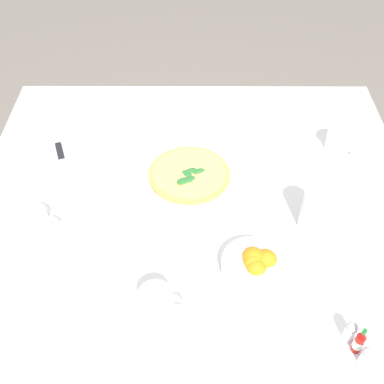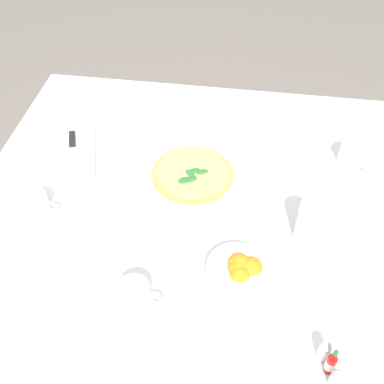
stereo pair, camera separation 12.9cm
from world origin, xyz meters
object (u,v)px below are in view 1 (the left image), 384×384
Objects in this scene: hot_sauce_bottle at (359,342)px; salt_shaker at (366,357)px; napkin_folded at (63,165)px; dinner_knife at (62,162)px; pepper_shaker at (350,331)px; coffee_cup_right_edge at (145,105)px; coffee_cup_far_left at (34,222)px; pizza_plate at (189,177)px; citrus_bowl at (255,265)px; coffee_cup_far_right at (339,142)px; pizza at (189,174)px; water_glass_back_corner at (313,211)px; coffee_cup_left_edge at (156,304)px.

hot_sauce_bottle reaches higher than salt_shaker.
dinner_knife is (0.00, 0.00, 0.01)m from napkin_folded.
hot_sauce_bottle reaches higher than pepper_shaker.
coffee_cup_far_left reaches higher than coffee_cup_right_edge.
dinner_knife is (-0.05, -0.37, 0.01)m from pizza_plate.
coffee_cup_far_left reaches higher than pepper_shaker.
hot_sauce_bottle is at bearing 45.37° from citrus_bowl.
coffee_cup_far_left is 1.02× the size of coffee_cup_far_right.
citrus_bowl is at bearing -134.63° from hot_sauce_bottle.
napkin_folded is (-0.05, -0.37, -0.02)m from pizza.
water_glass_back_corner reaches higher than dinner_knife.
coffee_cup_left_edge is at bearing -56.72° from water_glass_back_corner.
dinner_knife is at bearing -97.53° from pizza.
salt_shaker is at bearing 64.91° from coffee_cup_far_left.
napkin_folded is 0.94m from salt_shaker.
coffee_cup_left_edge is (0.42, -0.07, 0.01)m from pizza.
pepper_shaker is at bearing 35.46° from pizza_plate.
coffee_cup_left_edge is 1.60× the size of hot_sauce_bottle.
coffee_cup_left_edge is 0.42m from pepper_shaker.
water_glass_back_corner reaches higher than coffee_cup_left_edge.
pizza is at bearing -144.50° from pepper_shaker.
pizza is 1.78× the size of coffee_cup_far_right.
hot_sauce_bottle is 1.48× the size of pepper_shaker.
coffee_cup_right_edge is at bearing -154.63° from citrus_bowl.
coffee_cup_right_edge is at bearing 154.34° from coffee_cup_far_left.
water_glass_back_corner is at bearing 62.11° from pizza.
coffee_cup_right_edge is (-0.33, -0.15, 0.01)m from pizza_plate.
pepper_shaker is at bearing -9.78° from coffee_cup_far_right.
pepper_shaker is at bearing 48.32° from citrus_bowl.
coffee_cup_left_edge reaches higher than coffee_cup_right_edge.
coffee_cup_far_left is at bearing -69.40° from coffee_cup_far_right.
coffee_cup_left_edge reaches higher than napkin_folded.
coffee_cup_far_right is 2.31× the size of salt_shaker.
dinner_knife is (0.09, -0.82, -0.01)m from coffee_cup_far_right.
hot_sauce_bottle is at bearing 19.65° from pepper_shaker.
pizza_plate is 0.37m from dinner_knife.
coffee_cup_left_edge is at bearing -65.01° from citrus_bowl.
hot_sauce_bottle is at bearing -8.49° from coffee_cup_far_right.
coffee_cup_left_edge is (0.42, -0.07, 0.02)m from pizza_plate.
hot_sauce_bottle is at bearing 30.93° from coffee_cup_right_edge.
coffee_cup_left_edge is at bearing 6.09° from coffee_cup_right_edge.
coffee_cup_right_edge is at bearing -155.62° from pizza.
coffee_cup_far_right is (-0.32, 0.84, 0.00)m from coffee_cup_far_left.
coffee_cup_left_edge is 0.45m from salt_shaker.
coffee_cup_far_left is 0.84m from salt_shaker.
dinner_knife is at bearing -128.70° from salt_shaker.
napkin_folded is 4.40× the size of pepper_shaker.
citrus_bowl is at bearing -47.21° from water_glass_back_corner.
coffee_cup_right_edge is 0.57m from coffee_cup_far_left.
hot_sauce_bottle reaches higher than napkin_folded.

